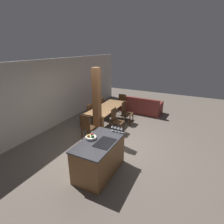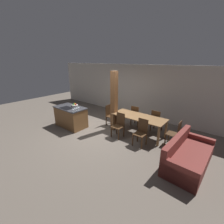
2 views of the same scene
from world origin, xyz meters
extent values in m
plane|color=#665B51|center=(0.00, 0.00, 0.00)|extent=(16.00, 16.00, 0.00)
cube|color=beige|center=(0.00, 2.78, 1.35)|extent=(11.20, 0.08, 2.70)
cube|color=brown|center=(-1.33, -0.40, 0.44)|extent=(1.44, 0.79, 0.88)
cube|color=#38383D|center=(-1.33, -0.40, 0.90)|extent=(1.48, 0.83, 0.04)
cube|color=black|center=(-1.33, -0.57, 0.92)|extent=(0.56, 0.40, 0.01)
cylinder|color=silver|center=(-1.30, -0.15, 0.95)|extent=(0.28, 0.28, 0.05)
sphere|color=red|center=(-1.24, -0.14, 1.00)|extent=(0.08, 0.08, 0.08)
sphere|color=gold|center=(-1.34, -0.10, 1.00)|extent=(0.08, 0.08, 0.08)
sphere|color=#3D8E38|center=(-1.32, -0.21, 1.00)|extent=(0.08, 0.08, 0.08)
cylinder|color=silver|center=(-0.67, -0.73, 0.93)|extent=(0.06, 0.06, 0.00)
cylinder|color=silver|center=(-0.67, -0.73, 0.98)|extent=(0.01, 0.01, 0.09)
cone|color=silver|center=(-0.67, -0.73, 1.06)|extent=(0.08, 0.08, 0.07)
cylinder|color=silver|center=(-0.67, -0.64, 0.93)|extent=(0.06, 0.06, 0.00)
cylinder|color=silver|center=(-0.67, -0.64, 0.98)|extent=(0.01, 0.01, 0.09)
cone|color=silver|center=(-0.67, -0.64, 1.06)|extent=(0.08, 0.08, 0.07)
cylinder|color=silver|center=(-0.67, -0.54, 0.93)|extent=(0.06, 0.06, 0.00)
cylinder|color=silver|center=(-0.67, -0.54, 0.98)|extent=(0.01, 0.01, 0.09)
cone|color=silver|center=(-0.67, -0.54, 1.06)|extent=(0.08, 0.08, 0.07)
cylinder|color=silver|center=(-0.67, -0.45, 0.93)|extent=(0.06, 0.06, 0.00)
cylinder|color=silver|center=(-0.67, -0.45, 0.98)|extent=(0.01, 0.01, 0.09)
cone|color=silver|center=(-0.67, -0.45, 1.06)|extent=(0.08, 0.08, 0.07)
cube|color=olive|center=(1.44, 0.85, 0.76)|extent=(2.18, 0.86, 0.03)
cube|color=olive|center=(0.42, 0.48, 0.37)|extent=(0.07, 0.07, 0.75)
cube|color=olive|center=(2.46, 0.48, 0.37)|extent=(0.07, 0.07, 0.75)
cube|color=olive|center=(0.42, 1.21, 0.37)|extent=(0.07, 0.07, 0.75)
cube|color=olive|center=(2.46, 1.21, 0.37)|extent=(0.07, 0.07, 0.75)
cube|color=#472D19|center=(0.95, 0.12, 0.44)|extent=(0.40, 0.40, 0.02)
cube|color=#472D19|center=(0.95, 0.31, 0.71)|extent=(0.38, 0.02, 0.51)
cube|color=#472D19|center=(0.77, -0.06, 0.22)|extent=(0.04, 0.04, 0.43)
cube|color=#472D19|center=(1.13, -0.06, 0.22)|extent=(0.04, 0.04, 0.43)
cube|color=#472D19|center=(0.77, 0.29, 0.22)|extent=(0.04, 0.04, 0.43)
cube|color=#472D19|center=(1.13, 0.29, 0.22)|extent=(0.04, 0.04, 0.43)
cube|color=#472D19|center=(1.93, 0.12, 0.44)|extent=(0.40, 0.40, 0.02)
cube|color=#472D19|center=(1.93, 0.31, 0.71)|extent=(0.38, 0.02, 0.51)
cube|color=#472D19|center=(1.75, -0.06, 0.22)|extent=(0.04, 0.04, 0.43)
cube|color=#472D19|center=(2.11, -0.06, 0.22)|extent=(0.04, 0.04, 0.43)
cube|color=#472D19|center=(1.75, 0.29, 0.22)|extent=(0.04, 0.04, 0.43)
cube|color=#472D19|center=(2.11, 0.29, 0.22)|extent=(0.04, 0.04, 0.43)
cube|color=#472D19|center=(0.95, 1.58, 0.44)|extent=(0.40, 0.40, 0.02)
cube|color=#472D19|center=(0.95, 1.39, 0.71)|extent=(0.38, 0.02, 0.51)
cube|color=#472D19|center=(1.13, 1.75, 0.22)|extent=(0.04, 0.04, 0.43)
cube|color=#472D19|center=(0.77, 1.75, 0.22)|extent=(0.04, 0.04, 0.43)
cube|color=#472D19|center=(1.13, 1.40, 0.22)|extent=(0.04, 0.04, 0.43)
cube|color=#472D19|center=(0.77, 1.40, 0.22)|extent=(0.04, 0.04, 0.43)
cube|color=#472D19|center=(1.93, 1.58, 0.44)|extent=(0.40, 0.40, 0.02)
cube|color=#472D19|center=(1.93, 1.39, 0.71)|extent=(0.38, 0.02, 0.51)
cube|color=#472D19|center=(2.11, 1.75, 0.22)|extent=(0.04, 0.04, 0.43)
cube|color=#472D19|center=(1.75, 1.75, 0.22)|extent=(0.04, 0.04, 0.43)
cube|color=#472D19|center=(2.11, 1.40, 0.22)|extent=(0.04, 0.04, 0.43)
cube|color=#472D19|center=(1.75, 1.40, 0.22)|extent=(0.04, 0.04, 0.43)
cube|color=#472D19|center=(0.05, 0.85, 0.44)|extent=(0.40, 0.40, 0.02)
cube|color=#472D19|center=(-0.14, 0.85, 0.71)|extent=(0.02, 0.38, 0.51)
cube|color=#472D19|center=(0.23, 0.67, 0.22)|extent=(0.04, 0.04, 0.43)
cube|color=#472D19|center=(0.23, 1.02, 0.22)|extent=(0.04, 0.04, 0.43)
cube|color=#472D19|center=(-0.12, 0.67, 0.22)|extent=(0.04, 0.04, 0.43)
cube|color=#472D19|center=(-0.12, 1.02, 0.22)|extent=(0.04, 0.04, 0.43)
cube|color=#472D19|center=(2.83, 0.85, 0.44)|extent=(0.40, 0.40, 0.02)
cube|color=#472D19|center=(3.02, 0.85, 0.71)|extent=(0.02, 0.38, 0.51)
cube|color=#472D19|center=(2.65, 1.02, 0.22)|extent=(0.04, 0.04, 0.43)
cube|color=#472D19|center=(2.65, 0.67, 0.22)|extent=(0.04, 0.04, 0.43)
cube|color=#472D19|center=(3.01, 1.02, 0.22)|extent=(0.04, 0.04, 0.43)
cube|color=#472D19|center=(3.01, 0.67, 0.22)|extent=(0.04, 0.04, 0.43)
cube|color=maroon|center=(3.57, 0.04, 0.23)|extent=(1.01, 2.04, 0.45)
cube|color=maroon|center=(3.19, 0.05, 0.64)|extent=(0.25, 2.00, 0.38)
cube|color=maroon|center=(3.53, -0.89, 0.30)|extent=(0.93, 0.18, 0.59)
cube|color=maroon|center=(3.61, 0.97, 0.30)|extent=(0.93, 0.18, 0.59)
cube|color=brown|center=(0.35, 0.66, 1.25)|extent=(0.23, 0.23, 2.50)
camera|label=1|loc=(-4.58, -2.39, 3.11)|focal=28.00mm
camera|label=2|loc=(4.12, -4.17, 2.92)|focal=24.00mm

